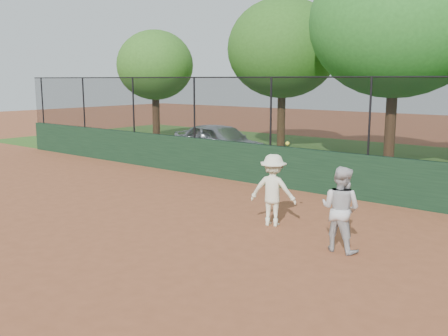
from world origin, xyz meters
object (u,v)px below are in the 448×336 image
Objects in this scene: parked_car at (220,142)px; tree_1 at (283,48)px; tree_2 at (396,22)px; player_second at (340,209)px; player_main at (273,190)px; tree_0 at (155,65)px.

tree_1 is (0.20, 4.01, 3.69)m from parked_car.
tree_2 is (5.78, 2.13, 4.26)m from parked_car.
player_main is at bearing -15.93° from player_second.
tree_1 is 5.92m from tree_2.
tree_0 reaches higher than player_main.
tree_1 is at bearing 5.66° from parked_car.
tree_0 is (-12.38, 8.36, 3.00)m from player_main.
parked_car is 2.28× the size of player_main.
tree_2 reaches higher than parked_car.
parked_car is at bearing -92.88° from tree_1.
parked_car is at bearing -21.93° from tree_0.
tree_0 is (-14.23, 8.95, 2.99)m from player_second.
player_main reaches higher than player_second.
tree_1 reaches higher than player_second.
tree_1 is at bearing 121.52° from player_main.
player_second is 1.94m from player_main.
parked_car is 7.24m from tree_0.
parked_car is at bearing -36.93° from player_second.
tree_2 is at bearing -61.27° from parked_car.
player_main is 12.20m from tree_1.
tree_0 is 0.83× the size of tree_1.
player_second is 13.66m from tree_1.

